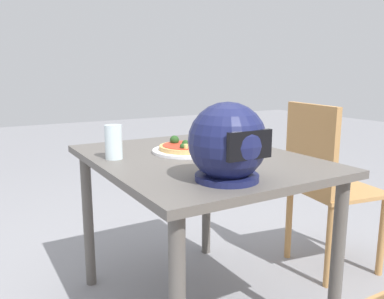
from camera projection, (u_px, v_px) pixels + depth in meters
name	position (u px, v px, depth m)	size (l,w,h in m)	color
dining_table	(197.00, 177.00, 1.64)	(0.81, 1.04, 0.71)	#5B5651
pizza_plate	(187.00, 151.00, 1.71)	(0.31, 0.31, 0.01)	white
pizza	(187.00, 146.00, 1.71)	(0.25, 0.25, 0.05)	tan
motorcycle_helmet	(228.00, 143.00, 1.24)	(0.25, 0.25, 0.25)	#191E4C
drinking_glass	(114.00, 142.00, 1.56)	(0.07, 0.07, 0.14)	silver
chair_side	(323.00, 179.00, 2.04)	(0.46, 0.46, 0.90)	#B7844C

